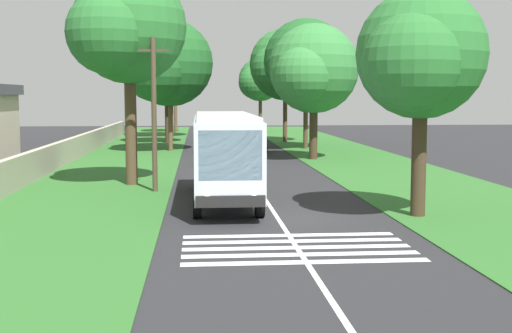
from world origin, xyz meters
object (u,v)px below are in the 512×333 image
trailing_car_1 (254,144)px  roadside_tree_right_4 (312,71)px  roadside_tree_left_0 (173,66)px  roadside_tree_left_1 (125,30)px  roadside_tree_right_0 (283,66)px  roadside_tree_right_2 (304,64)px  roadside_tree_left_2 (165,67)px  trailing_car_0 (214,154)px  roadside_tree_left_3 (169,61)px  coach_bus (224,151)px  utility_pole (154,112)px  trailing_car_2 (253,139)px  roadside_tree_left_4 (167,66)px  roadside_tree_right_1 (418,58)px  roadside_tree_right_3 (259,81)px

trailing_car_1 → roadside_tree_right_4: 9.42m
roadside_tree_left_0 → roadside_tree_left_1: bearing=179.3°
roadside_tree_right_0 → roadside_tree_right_2: (-8.84, -0.63, -0.17)m
roadside_tree_right_2 → roadside_tree_left_2: bearing=56.1°
roadside_tree_left_0 → roadside_tree_left_2: (-19.06, 0.08, -0.98)m
roadside_tree_left_0 → roadside_tree_left_1: (-50.15, 0.57, -0.45)m
trailing_car_0 → roadside_tree_left_3: 31.70m
roadside_tree_left_2 → roadside_tree_left_3: size_ratio=0.85×
coach_bus → utility_pole: 4.74m
trailing_car_1 → trailing_car_2: bearing=-3.9°
roadside_tree_right_2 → utility_pole: 28.03m
coach_bus → roadside_tree_right_2: (28.76, -7.80, 5.05)m
roadside_tree_left_2 → roadside_tree_left_4: 9.50m
coach_bus → roadside_tree_right_4: bearing=-19.9°
roadside_tree_right_1 → utility_pole: roadside_tree_right_1 is taller
roadside_tree_left_1 → roadside_tree_right_1: (-10.10, -11.52, -1.86)m
coach_bus → roadside_tree_left_4: 27.97m
roadside_tree_left_3 → roadside_tree_right_4: bearing=-158.1°
roadside_tree_left_1 → roadside_tree_left_4: (21.61, -1.03, -0.80)m
roadside_tree_left_0 → roadside_tree_left_4: (-28.54, -0.46, -1.25)m
roadside_tree_right_0 → roadside_tree_right_3: (21.10, 0.52, -0.95)m
trailing_car_0 → roadside_tree_right_4: (2.93, -6.91, 5.57)m
trailing_car_2 → roadside_tree_left_2: 11.59m
roadside_tree_left_0 → roadside_tree_right_3: size_ratio=1.15×
roadside_tree_left_1 → roadside_tree_right_0: size_ratio=0.97×
trailing_car_1 → utility_pole: utility_pole is taller
roadside_tree_right_1 → roadside_tree_right_2: (33.15, -0.93, 1.34)m
coach_bus → roadside_tree_right_3: bearing=-6.5°
roadside_tree_left_1 → utility_pole: roadside_tree_left_1 is taller
coach_bus → roadside_tree_left_3: bearing=5.2°
coach_bus → trailing_car_0: size_ratio=2.60×
roadside_tree_left_3 → roadside_tree_right_3: 16.47m
trailing_car_2 → roadside_tree_left_3: (15.07, 7.95, 7.62)m
roadside_tree_right_4 → roadside_tree_left_2: bearing=31.6°
trailing_car_1 → roadside_tree_right_1: size_ratio=0.51×
roadside_tree_left_0 → roadside_tree_left_3: 9.40m
trailing_car_2 → roadside_tree_left_4: roadside_tree_left_4 is taller
roadside_tree_left_4 → roadside_tree_right_1: size_ratio=1.27×
roadside_tree_left_4 → roadside_tree_left_0: bearing=0.9°
coach_bus → roadside_tree_left_1: bearing=39.2°
roadside_tree_right_1 → roadside_tree_right_2: size_ratio=0.76×
trailing_car_0 → roadside_tree_left_0: 40.78m
trailing_car_1 → roadside_tree_right_2: roadside_tree_right_2 is taller
roadside_tree_left_2 → roadside_tree_right_4: roadside_tree_left_2 is taller
roadside_tree_left_2 → trailing_car_0: bearing=-168.9°
trailing_car_2 → roadside_tree_right_3: 28.06m
roadside_tree_left_4 → coach_bus: bearing=-172.5°
trailing_car_1 → roadside_tree_left_1: roadside_tree_left_1 is taller
trailing_car_0 → roadside_tree_left_0: (39.89, 4.02, 7.51)m
roadside_tree_left_3 → roadside_tree_left_1: bearing=179.4°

